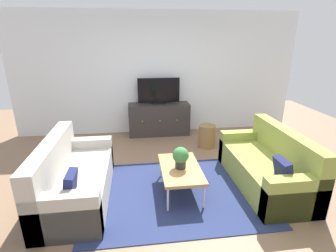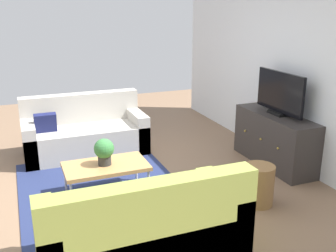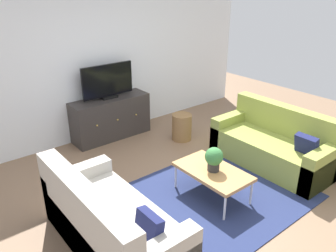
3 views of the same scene
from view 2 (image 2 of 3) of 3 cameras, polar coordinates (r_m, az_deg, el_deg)
The scene contains 10 objects.
ground_plane at distance 4.84m, azimuth -7.62°, elevation -9.30°, with size 10.00×10.00×0.00m, color #84664C.
wall_back at distance 5.56m, azimuth 18.38°, elevation 8.13°, with size 6.40×0.12×2.70m, color white.
area_rug at distance 4.81m, azimuth -9.38°, elevation -9.49°, with size 2.50×1.90×0.01m, color navy.
couch_left_side at distance 6.02m, azimuth -12.09°, elevation -1.14°, with size 0.81×1.76×0.86m.
couch_right_side at distance 3.47m, azimuth -3.46°, elevation -15.31°, with size 0.81×1.76×0.86m.
coffee_table at distance 4.60m, azimuth -9.02°, elevation -5.90°, with size 0.56×0.95×0.39m.
potted_plant at distance 4.52m, azimuth -9.27°, elevation -3.54°, with size 0.23×0.23×0.31m.
tv_console at distance 5.63m, azimuth 15.20°, elevation -1.90°, with size 1.37×0.47×0.72m.
flat_screen_tv at distance 5.47m, azimuth 15.90°, elevation 4.56°, with size 0.93×0.16×0.58m.
wicker_basket at distance 4.53m, azimuth 13.02°, elevation -8.33°, with size 0.34×0.34×0.46m, color olive.
Camera 2 is at (4.22, -0.99, 2.16)m, focal length 41.96 mm.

